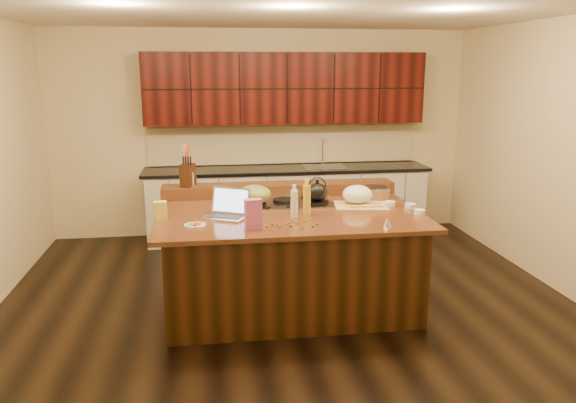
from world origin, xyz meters
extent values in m
cube|color=black|center=(0.00, 0.00, -0.01)|extent=(5.50, 5.00, 0.01)
cube|color=silver|center=(0.00, 0.00, 2.71)|extent=(5.50, 5.00, 0.01)
cube|color=beige|center=(0.00, 2.50, 1.35)|extent=(5.50, 0.01, 2.70)
cube|color=beige|center=(0.00, -2.50, 1.35)|extent=(5.50, 0.01, 2.70)
cube|color=beige|center=(2.75, 0.00, 1.35)|extent=(0.01, 5.00, 2.70)
cube|color=black|center=(0.00, 0.00, 0.44)|extent=(2.22, 1.42, 0.88)
cube|color=black|center=(0.00, 0.00, 0.90)|extent=(2.40, 1.60, 0.04)
cube|color=black|center=(0.00, 0.70, 0.98)|extent=(2.40, 0.30, 0.12)
cube|color=gray|center=(0.00, 0.30, 0.93)|extent=(0.92, 0.52, 0.02)
cylinder|color=black|center=(-0.30, 0.43, 0.95)|extent=(0.22, 0.22, 0.03)
cylinder|color=black|center=(0.30, 0.43, 0.95)|extent=(0.22, 0.22, 0.03)
cylinder|color=black|center=(-0.30, 0.17, 0.95)|extent=(0.22, 0.22, 0.03)
cylinder|color=black|center=(0.30, 0.17, 0.95)|extent=(0.22, 0.22, 0.03)
cylinder|color=black|center=(0.00, 0.30, 0.95)|extent=(0.22, 0.22, 0.03)
cube|color=silver|center=(0.30, 2.17, 0.45)|extent=(3.60, 0.62, 0.90)
cube|color=black|center=(0.30, 2.17, 0.92)|extent=(3.70, 0.66, 0.04)
cube|color=gray|center=(0.80, 2.17, 0.94)|extent=(0.55, 0.42, 0.01)
cylinder|color=gray|center=(0.80, 2.35, 1.12)|extent=(0.02, 0.02, 0.36)
cube|color=black|center=(0.30, 2.32, 1.95)|extent=(3.60, 0.34, 0.90)
cube|color=beige|center=(0.30, 2.48, 1.20)|extent=(3.60, 0.03, 0.50)
ellipsoid|color=black|center=(0.30, 0.17, 1.05)|extent=(0.26, 0.26, 0.17)
ellipsoid|color=olive|center=(-0.30, 0.17, 1.05)|extent=(0.38, 0.38, 0.17)
cube|color=#B7B7BC|center=(-0.59, -0.17, 0.93)|extent=(0.43, 0.38, 0.02)
cube|color=black|center=(-0.59, -0.17, 0.94)|extent=(0.34, 0.27, 0.00)
cube|color=#B7B7BC|center=(-0.53, -0.06, 1.05)|extent=(0.35, 0.23, 0.23)
cube|color=silver|center=(-0.54, -0.06, 1.05)|extent=(0.31, 0.20, 0.20)
cylinder|color=gold|center=(0.14, -0.15, 1.06)|extent=(0.09, 0.09, 0.27)
cylinder|color=silver|center=(0.01, -0.24, 1.04)|extent=(0.07, 0.07, 0.25)
cube|color=tan|center=(0.70, 0.04, 0.93)|extent=(0.54, 0.43, 0.02)
ellipsoid|color=white|center=(0.68, 0.12, 1.03)|extent=(0.29, 0.29, 0.18)
cube|color=#EDD872|center=(0.61, -0.07, 0.96)|extent=(0.11, 0.03, 0.03)
cube|color=#EDD872|center=(0.72, -0.07, 0.96)|extent=(0.11, 0.03, 0.03)
cube|color=#EDD872|center=(0.82, -0.07, 0.96)|extent=(0.11, 0.03, 0.03)
cylinder|color=gray|center=(0.81, 0.03, 0.95)|extent=(0.19, 0.08, 0.01)
cylinder|color=white|center=(1.15, -0.29, 0.94)|extent=(0.13, 0.13, 0.04)
cylinder|color=white|center=(1.15, -0.05, 0.94)|extent=(0.13, 0.13, 0.04)
cylinder|color=white|center=(0.99, 0.06, 0.94)|extent=(0.11, 0.11, 0.04)
cylinder|color=#996B3F|center=(0.99, 0.43, 0.97)|extent=(0.30, 0.30, 0.09)
cone|color=silver|center=(0.74, -0.62, 0.96)|extent=(0.10, 0.10, 0.07)
cube|color=#BA5793|center=(-0.37, -0.55, 1.05)|extent=(0.15, 0.10, 0.25)
cylinder|color=white|center=(-0.85, -0.37, 0.93)|extent=(0.22, 0.22, 0.01)
cube|color=#D8C54C|center=(-1.15, -0.11, 1.00)|extent=(0.12, 0.10, 0.16)
cylinder|color=white|center=(-0.93, 0.70, 1.11)|extent=(0.16, 0.16, 0.14)
cube|color=black|center=(-0.93, 0.70, 1.15)|extent=(0.17, 0.21, 0.23)
ellipsoid|color=red|center=(-0.02, -0.39, 0.93)|extent=(0.02, 0.02, 0.02)
ellipsoid|color=#198C26|center=(-0.06, -0.42, 0.93)|extent=(0.02, 0.02, 0.02)
ellipsoid|color=red|center=(-0.08, -0.46, 0.93)|extent=(0.02, 0.02, 0.02)
ellipsoid|color=#198C26|center=(-0.21, -0.46, 0.93)|extent=(0.02, 0.02, 0.02)
ellipsoid|color=red|center=(-0.26, -0.53, 0.93)|extent=(0.02, 0.02, 0.02)
ellipsoid|color=#198C26|center=(-0.08, -0.52, 0.93)|extent=(0.02, 0.02, 0.02)
ellipsoid|color=red|center=(-0.06, -0.52, 0.93)|extent=(0.02, 0.02, 0.02)
ellipsoid|color=#198C26|center=(-0.15, -0.52, 0.93)|extent=(0.02, 0.02, 0.02)
ellipsoid|color=red|center=(0.03, -0.60, 0.93)|extent=(0.02, 0.02, 0.02)
ellipsoid|color=#198C26|center=(0.12, -0.56, 0.93)|extent=(0.02, 0.02, 0.02)
ellipsoid|color=red|center=(0.17, -0.49, 0.93)|extent=(0.02, 0.02, 0.02)
ellipsoid|color=#198C26|center=(0.09, -0.40, 0.93)|extent=(0.02, 0.02, 0.02)
ellipsoid|color=red|center=(-0.15, -0.48, 0.93)|extent=(0.02, 0.02, 0.02)
ellipsoid|color=#198C26|center=(0.00, -0.46, 0.93)|extent=(0.02, 0.02, 0.02)
camera|label=1|loc=(-0.73, -4.96, 2.21)|focal=35.00mm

